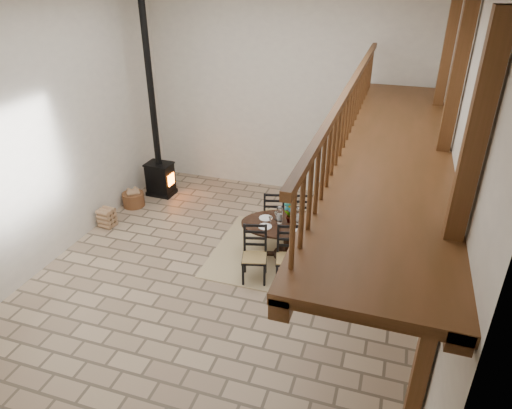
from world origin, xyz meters
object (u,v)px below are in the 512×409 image
(wood_stove, at_px, (158,153))
(log_stack, at_px, (107,218))
(log_basket, at_px, (133,199))
(dining_table, at_px, (288,241))

(wood_stove, distance_m, log_stack, 2.09)
(wood_stove, relative_size, log_basket, 9.57)
(dining_table, height_order, wood_stove, wood_stove)
(log_stack, bearing_deg, wood_stove, 78.69)
(log_basket, relative_size, log_stack, 1.19)
(wood_stove, height_order, log_stack, wood_stove)
(dining_table, bearing_deg, log_stack, 165.44)
(dining_table, distance_m, log_stack, 4.22)
(log_basket, distance_m, log_stack, 1.06)
(dining_table, distance_m, log_basket, 4.32)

